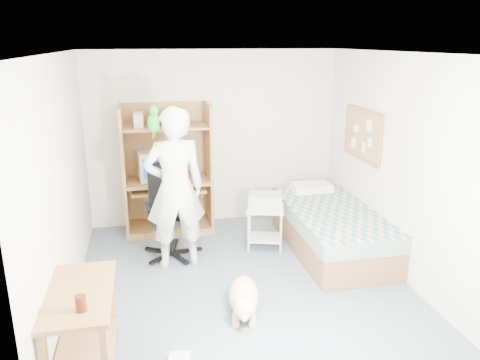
% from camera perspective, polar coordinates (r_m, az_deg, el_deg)
% --- Properties ---
extents(floor, '(4.00, 4.00, 0.00)m').
position_cam_1_polar(floor, '(5.39, 0.29, -12.39)').
color(floor, '#4C5A68').
rests_on(floor, ground).
extents(wall_back, '(3.60, 0.02, 2.50)m').
position_cam_1_polar(wall_back, '(6.81, -3.20, 5.09)').
color(wall_back, beige).
rests_on(wall_back, floor).
extents(wall_right, '(0.02, 4.00, 2.50)m').
position_cam_1_polar(wall_right, '(5.55, 18.82, 1.51)').
color(wall_right, beige).
rests_on(wall_right, floor).
extents(wall_left, '(0.02, 4.00, 2.50)m').
position_cam_1_polar(wall_left, '(4.87, -20.87, -0.75)').
color(wall_left, beige).
rests_on(wall_left, floor).
extents(ceiling, '(3.60, 4.00, 0.02)m').
position_cam_1_polar(ceiling, '(4.71, 0.34, 15.26)').
color(ceiling, white).
rests_on(ceiling, wall_back).
extents(computer_hutch, '(1.20, 0.63, 1.80)m').
position_cam_1_polar(computer_hutch, '(6.60, -8.82, 0.68)').
color(computer_hutch, '#8F5D31').
rests_on(computer_hutch, floor).
extents(bed, '(1.02, 2.02, 0.66)m').
position_cam_1_polar(bed, '(6.15, 11.07, -5.88)').
color(bed, brown).
rests_on(bed, floor).
extents(side_desk, '(0.50, 1.00, 0.75)m').
position_cam_1_polar(side_desk, '(4.05, -18.67, -15.92)').
color(side_desk, brown).
rests_on(side_desk, floor).
extents(corkboard, '(0.04, 0.94, 0.66)m').
position_cam_1_polar(corkboard, '(6.26, 14.68, 5.40)').
color(corkboard, brown).
rests_on(corkboard, wall_right).
extents(office_chair, '(0.65, 0.65, 1.16)m').
position_cam_1_polar(office_chair, '(5.95, -8.49, -5.25)').
color(office_chair, black).
rests_on(office_chair, floor).
extents(person, '(0.75, 0.53, 1.93)m').
position_cam_1_polar(person, '(5.47, -7.94, -1.08)').
color(person, white).
rests_on(person, floor).
extents(parrot, '(0.14, 0.25, 0.39)m').
position_cam_1_polar(parrot, '(5.29, -10.46, 7.10)').
color(parrot, '#198A14').
rests_on(parrot, person).
extents(dog, '(0.42, 0.93, 0.35)m').
position_cam_1_polar(dog, '(4.81, 0.45, -14.11)').
color(dog, '#D0B38B').
rests_on(dog, floor).
extents(printer_cart, '(0.55, 0.49, 0.56)m').
position_cam_1_polar(printer_cart, '(6.08, 3.08, -5.03)').
color(printer_cart, silver).
rests_on(printer_cart, floor).
extents(printer, '(0.49, 0.43, 0.18)m').
position_cam_1_polar(printer, '(5.98, 3.12, -2.55)').
color(printer, '#A5A4A0').
rests_on(printer, printer_cart).
extents(crt_monitor, '(0.46, 0.48, 0.39)m').
position_cam_1_polar(crt_monitor, '(6.56, -10.53, 1.82)').
color(crt_monitor, beige).
rests_on(crt_monitor, computer_hutch).
extents(keyboard, '(0.45, 0.17, 0.03)m').
position_cam_1_polar(keyboard, '(6.49, -8.78, -0.98)').
color(keyboard, beige).
rests_on(keyboard, computer_hutch).
extents(pencil_cup, '(0.08, 0.08, 0.12)m').
position_cam_1_polar(pencil_cup, '(6.54, -5.57, 0.65)').
color(pencil_cup, gold).
rests_on(pencil_cup, computer_hutch).
extents(drink_glass, '(0.08, 0.08, 0.12)m').
position_cam_1_polar(drink_glass, '(3.64, -18.83, -14.04)').
color(drink_glass, '#43150A').
rests_on(drink_glass, side_desk).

